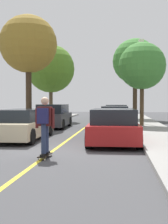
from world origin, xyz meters
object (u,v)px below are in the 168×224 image
parked_car_right_near (115,118)px  street_tree_right_nearest (142,66)px  parked_car_left_near (53,116)px  streetlamp (141,76)px  street_tree_left_near (51,69)px  street_tree_left_nearest (28,45)px  street_tree_right_near (135,62)px  parked_car_right_nearest (113,126)px  skateboarder (45,122)px  parked_car_right_far (116,114)px  parked_car_left_nearest (23,124)px  parked_car_right_farthest (117,111)px  skateboard (45,155)px

parked_car_right_near → street_tree_right_nearest: size_ratio=0.86×
parked_car_left_near → streetlamp: (5.73, 2.68, 2.78)m
parked_car_right_near → street_tree_left_near: bearing=130.9°
street_tree_left_nearest → street_tree_right_near: street_tree_right_near is taller
parked_car_left_near → parked_car_right_nearest: (3.98, -6.54, -0.06)m
street_tree_right_near → skateboarder: bearing=-100.7°
streetlamp → parked_car_right_nearest: bearing=-100.7°
parked_car_right_near → skateboarder: (-1.93, -9.93, 0.37)m
street_tree_right_near → streetlamp: street_tree_right_near is taller
parked_car_right_near → parked_car_left_near: bearing=177.4°
street_tree_left_nearest → parked_car_left_near: bearing=-4.2°
parked_car_right_nearest → street_tree_left_near: bearing=113.7°
street_tree_right_nearest → street_tree_left_near: bearing=142.4°
streetlamp → street_tree_right_near: bearing=90.7°
parked_car_right_nearest → skateboarder: skateboarder is taller
parked_car_right_far → street_tree_right_near: size_ratio=0.54×
parked_car_right_near → street_tree_left_nearest: street_tree_left_nearest is taller
street_tree_left_nearest → parked_car_right_near: bearing=-3.1°
parked_car_left_near → skateboarder: skateboarder is taller
streetlamp → parked_car_left_nearest: bearing=-123.5°
parked_car_right_farthest → streetlamp: 10.79m
parked_car_left_near → street_tree_left_nearest: bearing=175.8°
skateboard → parked_car_right_near: bearing=79.0°
parked_car_right_nearest → street_tree_left_nearest: street_tree_left_nearest is taller
parked_car_left_nearest → skateboarder: 4.63m
parked_car_left_nearest → parked_car_left_near: (-0.00, 5.98, 0.08)m
street_tree_right_near → parked_car_right_near: bearing=-100.3°
parked_car_right_near → parked_car_right_far: parked_car_right_far is taller
streetlamp → parked_car_right_far: bearing=117.9°
parked_car_left_near → skateboard: (2.05, -10.08, -0.66)m
parked_car_right_nearest → street_tree_left_near: (-5.65, 12.88, 3.83)m
parked_car_left_nearest → street_tree_left_nearest: (-1.68, 6.10, 4.73)m
parked_car_right_nearest → parked_car_right_farthest: (-0.00, 19.49, 0.00)m
parked_car_right_far → skateboard: 16.19m
street_tree_left_nearest → skateboard: 12.09m
street_tree_left_near → skateboarder: size_ratio=3.81×
parked_car_left_near → parked_car_right_far: 7.19m
street_tree_left_nearest → skateboarder: 11.72m
parked_car_right_farthest → street_tree_left_near: (-5.65, -6.60, 3.83)m
parked_car_left_nearest → parked_car_left_near: parked_car_left_near is taller
street_tree_right_nearest → skateboarder: 11.75m
parked_car_right_nearest → parked_car_right_farthest: size_ratio=1.03×
skateboard → parked_car_left_near: bearing=101.5°
skateboard → skateboarder: bearing=-92.8°
parked_car_right_nearest → street_tree_left_nearest: size_ratio=0.66×
parked_car_right_farthest → street_tree_right_near: 6.35m
parked_car_right_far → street_tree_left_nearest: size_ratio=0.56×
parked_car_right_farthest → skateboarder: size_ratio=2.71×
parked_car_left_nearest → parked_car_right_near: parked_car_right_near is taller
parked_car_right_near → parked_car_right_farthest: size_ratio=1.00×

